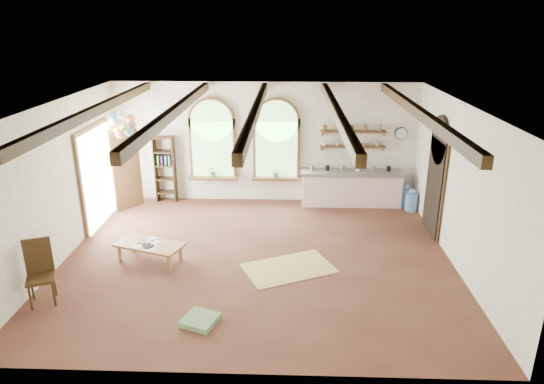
{
  "coord_description": "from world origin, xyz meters",
  "views": [
    {
      "loc": [
        0.63,
        -9.04,
        4.73
      ],
      "look_at": [
        0.28,
        0.6,
        1.26
      ],
      "focal_mm": 32.0,
      "sensor_mm": 36.0,
      "label": 1
    }
  ],
  "objects_px": {
    "kitchen_counter": "(351,188)",
    "balloon_cluster": "(121,124)",
    "coffee_table": "(149,246)",
    "side_chair": "(42,285)"
  },
  "relations": [
    {
      "from": "kitchen_counter",
      "to": "balloon_cluster",
      "type": "distance_m",
      "value": 6.07
    },
    {
      "from": "kitchen_counter",
      "to": "coffee_table",
      "type": "distance_m",
      "value": 5.64
    },
    {
      "from": "coffee_table",
      "to": "side_chair",
      "type": "height_order",
      "value": "side_chair"
    },
    {
      "from": "kitchen_counter",
      "to": "balloon_cluster",
      "type": "height_order",
      "value": "balloon_cluster"
    },
    {
      "from": "side_chair",
      "to": "kitchen_counter",
      "type": "bearing_deg",
      "value": 39.85
    },
    {
      "from": "kitchen_counter",
      "to": "coffee_table",
      "type": "relative_size",
      "value": 1.79
    },
    {
      "from": "coffee_table",
      "to": "side_chair",
      "type": "distance_m",
      "value": 2.15
    },
    {
      "from": "kitchen_counter",
      "to": "coffee_table",
      "type": "height_order",
      "value": "kitchen_counter"
    },
    {
      "from": "side_chair",
      "to": "coffee_table",
      "type": "bearing_deg",
      "value": 47.28
    },
    {
      "from": "kitchen_counter",
      "to": "balloon_cluster",
      "type": "relative_size",
      "value": 2.35
    }
  ]
}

